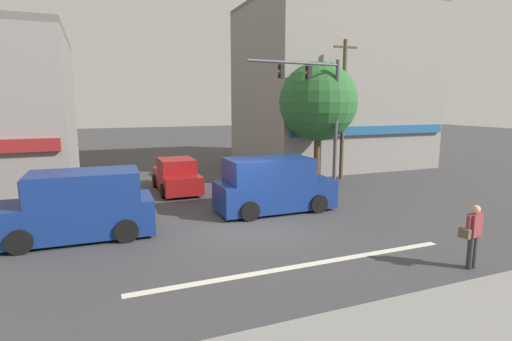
{
  "coord_description": "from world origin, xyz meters",
  "views": [
    {
      "loc": [
        -4.83,
        -12.17,
        4.19
      ],
      "look_at": [
        0.92,
        2.0,
        1.6
      ],
      "focal_mm": 28.0,
      "sensor_mm": 36.0,
      "label": 1
    }
  ],
  "objects_px": {
    "utility_pole_far_right": "(343,108)",
    "van_crossing_center": "(79,207)",
    "street_tree": "(318,102)",
    "pedestrian_foreground_with_bag": "(473,233)",
    "van_waiting_far": "(273,186)",
    "traffic_light_mast": "(320,103)",
    "sedan_crossing_rightbound": "(176,176)"
  },
  "relations": [
    {
      "from": "sedan_crossing_rightbound",
      "to": "pedestrian_foreground_with_bag",
      "type": "height_order",
      "value": "pedestrian_foreground_with_bag"
    },
    {
      "from": "street_tree",
      "to": "pedestrian_foreground_with_bag",
      "type": "relative_size",
      "value": 3.76
    },
    {
      "from": "sedan_crossing_rightbound",
      "to": "pedestrian_foreground_with_bag",
      "type": "distance_m",
      "value": 13.09
    },
    {
      "from": "traffic_light_mast",
      "to": "pedestrian_foreground_with_bag",
      "type": "distance_m",
      "value": 10.05
    },
    {
      "from": "utility_pole_far_right",
      "to": "traffic_light_mast",
      "type": "bearing_deg",
      "value": -141.61
    },
    {
      "from": "sedan_crossing_rightbound",
      "to": "van_crossing_center",
      "type": "relative_size",
      "value": 0.88
    },
    {
      "from": "utility_pole_far_right",
      "to": "pedestrian_foreground_with_bag",
      "type": "relative_size",
      "value": 4.5
    },
    {
      "from": "street_tree",
      "to": "utility_pole_far_right",
      "type": "bearing_deg",
      "value": 12.59
    },
    {
      "from": "utility_pole_far_right",
      "to": "van_crossing_center",
      "type": "bearing_deg",
      "value": -157.96
    },
    {
      "from": "van_waiting_far",
      "to": "pedestrian_foreground_with_bag",
      "type": "xyz_separation_m",
      "value": [
        2.4,
        -6.94,
        -0.05
      ]
    },
    {
      "from": "van_crossing_center",
      "to": "van_waiting_far",
      "type": "bearing_deg",
      "value": 5.25
    },
    {
      "from": "pedestrian_foreground_with_bag",
      "to": "traffic_light_mast",
      "type": "bearing_deg",
      "value": 83.16
    },
    {
      "from": "sedan_crossing_rightbound",
      "to": "van_crossing_center",
      "type": "xyz_separation_m",
      "value": [
        -4.12,
        -5.7,
        0.29
      ]
    },
    {
      "from": "sedan_crossing_rightbound",
      "to": "pedestrian_foreground_with_bag",
      "type": "relative_size",
      "value": 2.46
    },
    {
      "from": "utility_pole_far_right",
      "to": "traffic_light_mast",
      "type": "relative_size",
      "value": 1.21
    },
    {
      "from": "van_crossing_center",
      "to": "pedestrian_foreground_with_bag",
      "type": "relative_size",
      "value": 2.79
    },
    {
      "from": "van_waiting_far",
      "to": "pedestrian_foreground_with_bag",
      "type": "bearing_deg",
      "value": -70.92
    },
    {
      "from": "van_waiting_far",
      "to": "van_crossing_center",
      "type": "bearing_deg",
      "value": -174.75
    },
    {
      "from": "van_crossing_center",
      "to": "sedan_crossing_rightbound",
      "type": "bearing_deg",
      "value": 54.15
    },
    {
      "from": "utility_pole_far_right",
      "to": "van_crossing_center",
      "type": "xyz_separation_m",
      "value": [
        -13.25,
        -5.36,
        -2.9
      ]
    },
    {
      "from": "utility_pole_far_right",
      "to": "van_crossing_center",
      "type": "relative_size",
      "value": 1.62
    },
    {
      "from": "utility_pole_far_right",
      "to": "traffic_light_mast",
      "type": "xyz_separation_m",
      "value": [
        -2.8,
        -2.22,
        0.27
      ]
    },
    {
      "from": "street_tree",
      "to": "traffic_light_mast",
      "type": "height_order",
      "value": "street_tree"
    },
    {
      "from": "traffic_light_mast",
      "to": "van_crossing_center",
      "type": "xyz_separation_m",
      "value": [
        -10.45,
        -3.14,
        -3.17
      ]
    },
    {
      "from": "sedan_crossing_rightbound",
      "to": "van_crossing_center",
      "type": "height_order",
      "value": "van_crossing_center"
    },
    {
      "from": "utility_pole_far_right",
      "to": "traffic_light_mast",
      "type": "distance_m",
      "value": 3.58
    },
    {
      "from": "utility_pole_far_right",
      "to": "van_waiting_far",
      "type": "height_order",
      "value": "utility_pole_far_right"
    },
    {
      "from": "traffic_light_mast",
      "to": "pedestrian_foreground_with_bag",
      "type": "xyz_separation_m",
      "value": [
        -1.13,
        -9.45,
        -3.22
      ]
    },
    {
      "from": "sedan_crossing_rightbound",
      "to": "van_crossing_center",
      "type": "bearing_deg",
      "value": -125.85
    },
    {
      "from": "street_tree",
      "to": "pedestrian_foreground_with_bag",
      "type": "distance_m",
      "value": 11.92
    },
    {
      "from": "traffic_light_mast",
      "to": "sedan_crossing_rightbound",
      "type": "height_order",
      "value": "traffic_light_mast"
    },
    {
      "from": "sedan_crossing_rightbound",
      "to": "van_waiting_far",
      "type": "distance_m",
      "value": 5.79
    }
  ]
}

